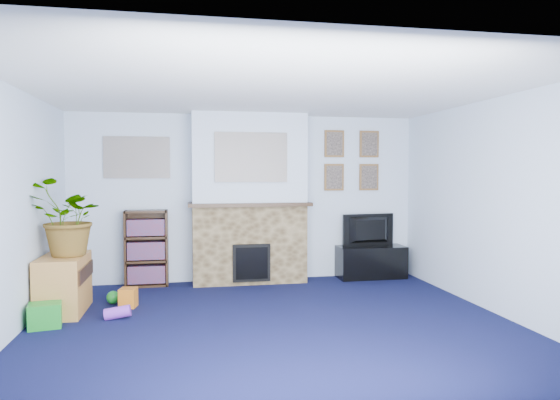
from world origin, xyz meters
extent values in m
cube|color=#0D1033|center=(0.00, 0.00, 0.00)|extent=(5.00, 4.50, 0.01)
cube|color=white|center=(0.00, 0.00, 2.40)|extent=(5.00, 4.50, 0.01)
cube|color=silver|center=(0.00, 2.25, 1.20)|extent=(5.00, 0.04, 2.40)
cube|color=silver|center=(0.00, -2.25, 1.20)|extent=(5.00, 0.04, 2.40)
cube|color=silver|center=(-2.50, 0.00, 1.20)|extent=(0.04, 4.50, 2.40)
cube|color=silver|center=(2.50, 0.00, 1.20)|extent=(0.04, 4.50, 2.40)
cube|color=brown|center=(0.00, 2.05, 0.55)|extent=(1.60, 0.40, 1.10)
cube|color=brown|center=(0.00, 2.05, 1.75)|extent=(1.60, 0.40, 1.30)
cube|color=brown|center=(0.00, 2.02, 1.12)|extent=(1.72, 0.50, 0.05)
cube|color=brown|center=(0.00, 1.84, 0.32)|extent=(0.52, 0.08, 0.52)
cube|color=brown|center=(0.00, 1.80, 0.32)|extent=(0.44, 0.02, 0.44)
cube|color=gray|center=(0.00, 1.84, 1.78)|extent=(1.00, 0.03, 0.68)
cube|color=gray|center=(-1.55, 2.23, 1.78)|extent=(0.90, 0.03, 0.58)
cube|color=brown|center=(1.30, 2.23, 2.00)|extent=(0.30, 0.03, 0.40)
cube|color=brown|center=(1.85, 2.23, 2.00)|extent=(0.30, 0.03, 0.40)
cube|color=brown|center=(1.30, 2.23, 1.50)|extent=(0.30, 0.03, 0.40)
cube|color=brown|center=(1.85, 2.23, 1.50)|extent=(0.30, 0.03, 0.40)
cube|color=black|center=(1.82, 2.03, 0.23)|extent=(1.00, 0.42, 0.47)
imported|color=black|center=(1.82, 2.05, 0.71)|extent=(0.83, 0.21, 0.48)
cube|color=#311E11|center=(-1.43, 2.23, 0.53)|extent=(0.58, 0.02, 1.05)
cube|color=#311E11|center=(-1.70, 2.10, 0.53)|extent=(0.03, 0.28, 1.05)
cube|color=#311E11|center=(-1.15, 2.10, 0.53)|extent=(0.03, 0.28, 1.05)
cube|color=#311E11|center=(-1.43, 2.10, 0.01)|extent=(0.56, 0.28, 0.03)
cube|color=#311E11|center=(-1.43, 2.10, 0.35)|extent=(0.56, 0.28, 0.03)
cube|color=#311E11|center=(-1.43, 2.10, 0.68)|extent=(0.56, 0.28, 0.03)
cube|color=#311E11|center=(-1.43, 2.10, 1.04)|extent=(0.56, 0.28, 0.03)
cube|color=#311E11|center=(-1.43, 2.09, 0.17)|extent=(0.50, 0.22, 0.24)
cube|color=#311E11|center=(-1.43, 2.09, 0.50)|extent=(0.50, 0.22, 0.24)
cube|color=#311E11|center=(-1.43, 2.09, 0.82)|extent=(0.50, 0.22, 0.22)
cube|color=#B77C3A|center=(-2.24, 0.91, 0.35)|extent=(0.46, 0.82, 0.64)
imported|color=#26661E|center=(-2.19, 0.86, 1.07)|extent=(1.02, 1.03, 0.87)
cube|color=gold|center=(-0.09, 2.00, 1.22)|extent=(0.09, 0.06, 0.13)
cylinder|color=#B2BFC6|center=(0.33, 2.00, 1.23)|extent=(0.05, 0.05, 0.15)
sphere|color=gray|center=(-0.51, 2.00, 1.22)|extent=(0.13, 0.13, 0.13)
cylinder|color=orange|center=(0.64, 2.00, 1.21)|extent=(0.06, 0.06, 0.12)
cube|color=#198C26|center=(-2.30, 0.37, 0.14)|extent=(0.35, 0.30, 0.25)
sphere|color=#198C26|center=(-1.75, 1.18, 0.09)|extent=(0.16, 0.16, 0.16)
cube|color=orange|center=(-1.56, 1.00, 0.11)|extent=(0.21, 0.21, 0.22)
cylinder|color=purple|center=(-1.62, 0.53, 0.07)|extent=(0.28, 0.13, 0.16)
camera|label=1|loc=(-0.87, -4.97, 1.57)|focal=32.00mm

